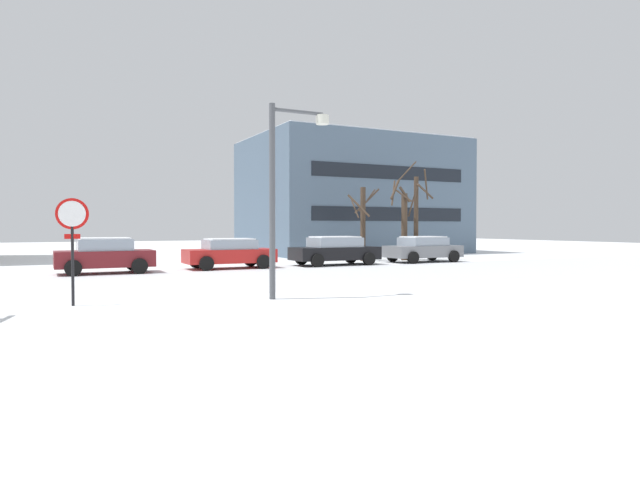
{
  "coord_description": "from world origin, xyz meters",
  "views": [
    {
      "loc": [
        -3.09,
        -15.92,
        1.93
      ],
      "look_at": [
        7.55,
        5.06,
        1.35
      ],
      "focal_mm": 31.1,
      "sensor_mm": 36.0,
      "label": 1
    }
  ],
  "objects_px": {
    "parked_car_black": "(335,250)",
    "parked_car_gray": "(423,249)",
    "parked_car_maroon": "(105,255)",
    "street_lamp": "(284,179)",
    "parked_car_red": "(230,253)",
    "stop_sign": "(72,230)"
  },
  "relations": [
    {
      "from": "stop_sign",
      "to": "parked_car_red",
      "type": "distance_m",
      "value": 12.18
    },
    {
      "from": "parked_car_red",
      "to": "parked_car_black",
      "type": "xyz_separation_m",
      "value": [
        5.4,
        -0.2,
        0.02
      ]
    },
    {
      "from": "parked_car_maroon",
      "to": "parked_car_red",
      "type": "height_order",
      "value": "parked_car_maroon"
    },
    {
      "from": "street_lamp",
      "to": "stop_sign",
      "type": "bearing_deg",
      "value": 168.43
    },
    {
      "from": "street_lamp",
      "to": "parked_car_gray",
      "type": "relative_size",
      "value": 1.25
    },
    {
      "from": "parked_car_black",
      "to": "street_lamp",
      "type": "bearing_deg",
      "value": -124.49
    },
    {
      "from": "stop_sign",
      "to": "street_lamp",
      "type": "xyz_separation_m",
      "value": [
        5.12,
        -1.05,
        1.36
      ]
    },
    {
      "from": "parked_car_black",
      "to": "parked_car_gray",
      "type": "height_order",
      "value": "parked_car_black"
    },
    {
      "from": "stop_sign",
      "to": "parked_car_gray",
      "type": "bearing_deg",
      "value": 28.19
    },
    {
      "from": "stop_sign",
      "to": "parked_car_maroon",
      "type": "height_order",
      "value": "stop_sign"
    },
    {
      "from": "stop_sign",
      "to": "street_lamp",
      "type": "distance_m",
      "value": 5.4
    },
    {
      "from": "street_lamp",
      "to": "parked_car_black",
      "type": "distance_m",
      "value": 13.21
    },
    {
      "from": "parked_car_maroon",
      "to": "parked_car_red",
      "type": "bearing_deg",
      "value": 2.79
    },
    {
      "from": "stop_sign",
      "to": "parked_car_red",
      "type": "relative_size",
      "value": 0.64
    },
    {
      "from": "parked_car_maroon",
      "to": "parked_car_black",
      "type": "relative_size",
      "value": 0.87
    },
    {
      "from": "street_lamp",
      "to": "parked_car_maroon",
      "type": "bearing_deg",
      "value": 107.96
    },
    {
      "from": "stop_sign",
      "to": "parked_car_black",
      "type": "relative_size",
      "value": 0.59
    },
    {
      "from": "parked_car_red",
      "to": "parked_car_gray",
      "type": "bearing_deg",
      "value": -1.45
    },
    {
      "from": "parked_car_red",
      "to": "parked_car_gray",
      "type": "height_order",
      "value": "parked_car_gray"
    },
    {
      "from": "street_lamp",
      "to": "parked_car_maroon",
      "type": "distance_m",
      "value": 11.44
    },
    {
      "from": "parked_car_red",
      "to": "parked_car_maroon",
      "type": "bearing_deg",
      "value": -177.21
    },
    {
      "from": "street_lamp",
      "to": "parked_car_red",
      "type": "xyz_separation_m",
      "value": [
        1.95,
        10.9,
        -2.49
      ]
    }
  ]
}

